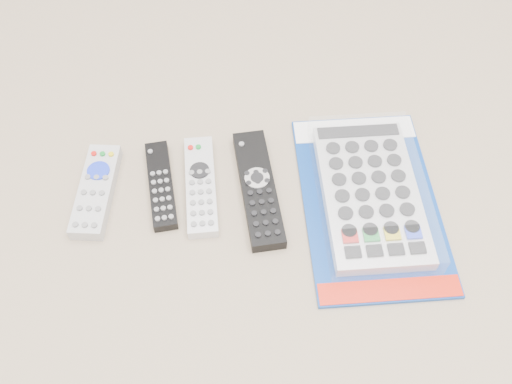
{
  "coord_description": "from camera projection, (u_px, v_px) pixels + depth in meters",
  "views": [
    {
      "loc": [
        -0.05,
        -0.48,
        0.75
      ],
      "look_at": [
        0.01,
        0.02,
        0.01
      ],
      "focal_mm": 40.0,
      "sensor_mm": 36.0,
      "label": 1
    }
  ],
  "objects": [
    {
      "name": "remote_silver_dvd",
      "position": [
        201.0,
        186.0,
        0.91
      ],
      "size": [
        0.05,
        0.19,
        0.02
      ],
      "rotation": [
        0.0,
        0.0,
        -0.02
      ],
      "color": "silver",
      "rests_on": "ground"
    },
    {
      "name": "remote_small_grey",
      "position": [
        96.0,
        191.0,
        0.9
      ],
      "size": [
        0.08,
        0.17,
        0.03
      ],
      "rotation": [
        0.0,
        0.0,
        -0.17
      ],
      "color": "#A6A6A9",
      "rests_on": "ground"
    },
    {
      "name": "remote_slim_black",
      "position": [
        161.0,
        185.0,
        0.91
      ],
      "size": [
        0.05,
        0.17,
        0.02
      ],
      "rotation": [
        0.0,
        0.0,
        0.07
      ],
      "color": "black",
      "rests_on": "ground"
    },
    {
      "name": "jumbo_remote_packaged",
      "position": [
        371.0,
        193.0,
        0.89
      ],
      "size": [
        0.23,
        0.35,
        0.05
      ],
      "rotation": [
        0.0,
        0.0,
        -0.05
      ],
      "color": "navy",
      "rests_on": "ground"
    },
    {
      "name": "remote_large_black",
      "position": [
        258.0,
        188.0,
        0.9
      ],
      "size": [
        0.06,
        0.22,
        0.02
      ],
      "rotation": [
        0.0,
        0.0,
        0.03
      ],
      "color": "black",
      "rests_on": "ground"
    }
  ]
}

